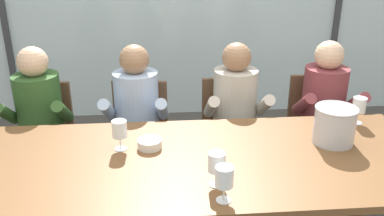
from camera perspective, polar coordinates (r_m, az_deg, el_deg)
The scene contains 17 objects.
ground at distance 3.51m, azimuth -0.88°, elevation -9.88°, with size 14.00×14.00×0.00m, color #4C4742.
hillside_vineyard at distance 7.68m, azimuth -3.35°, elevation 14.48°, with size 13.81×2.40×1.64m, color #477A38.
dining_table at distance 2.29m, azimuth 0.73°, elevation -8.35°, with size 2.61×1.01×0.77m.
chair_near_curtain at distance 3.33m, azimuth -19.85°, elevation -3.18°, with size 0.47×0.47×0.87m.
chair_left_of_center at distance 3.18m, azimuth -7.35°, elevation -3.15°, with size 0.50×0.50×0.87m.
chair_center at distance 3.25m, azimuth 5.34°, elevation -2.52°, with size 0.47×0.47×0.87m.
chair_right_of_center at distance 3.43m, azimuth 16.72°, elevation -2.05°, with size 0.48×0.48×0.87m.
person_olive_shirt at distance 3.11m, azimuth -20.45°, elevation -1.65°, with size 0.46×0.61×1.19m.
person_pale_blue_shirt at distance 2.99m, azimuth -7.70°, elevation -1.30°, with size 0.48×0.62×1.19m.
person_beige_jumper at distance 3.03m, azimuth 6.11°, elevation -0.85°, with size 0.46×0.61×1.19m.
person_maroon_top at distance 3.23m, azimuth 17.98°, elevation -0.43°, with size 0.47×0.62×1.19m.
ice_bucket_primary at distance 2.51m, azimuth 19.05°, elevation -2.17°, with size 0.24×0.24×0.22m.
tasting_bowl at distance 2.36m, azimuth -5.86°, elevation -4.90°, with size 0.14×0.14×0.05m, color silver.
wine_glass_by_left_taster at distance 1.86m, azimuth 4.47°, elevation -9.63°, with size 0.08×0.08×0.17m.
wine_glass_near_bucket at distance 1.97m, azimuth 3.42°, elevation -7.65°, with size 0.08×0.08×0.17m.
wine_glass_center_pour at distance 2.33m, azimuth -9.96°, elevation -2.93°, with size 0.08×0.08×0.17m.
wine_glass_by_right_taster at distance 2.83m, azimuth 22.04°, elevation 0.25°, with size 0.08×0.08×0.17m.
Camera 1 is at (-0.19, -1.96, 1.87)m, focal length 38.70 mm.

